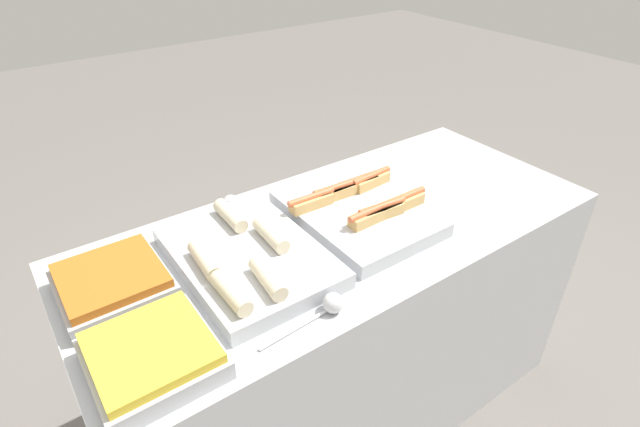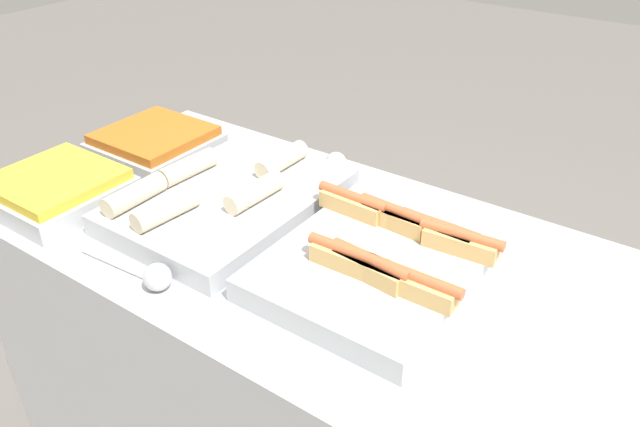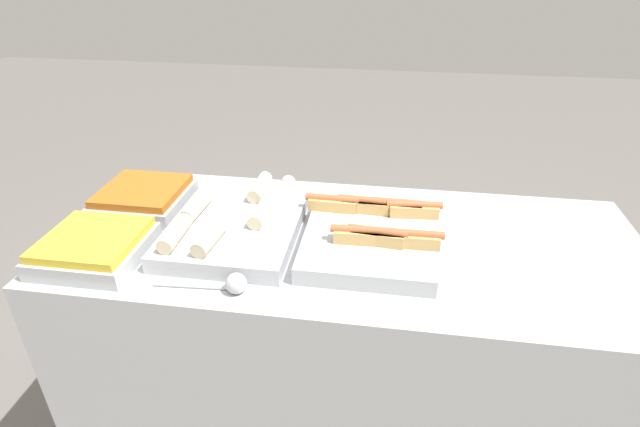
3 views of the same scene
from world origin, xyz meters
name	(u,v)px [view 1 (image 1 of 3)]	position (x,y,z in m)	size (l,w,h in m)	color
ground_plane	(338,401)	(0.00, 0.00, 0.00)	(12.00, 12.00, 0.00)	slate
counter	(340,325)	(0.00, 0.00, 0.45)	(1.73, 0.74, 0.89)	#B7BABF
tray_hotdogs	(358,210)	(0.06, 0.00, 0.93)	(0.42, 0.50, 0.10)	#B7BABF
tray_wraps	(247,257)	(-0.35, 0.00, 0.93)	(0.37, 0.52, 0.10)	#B7BABF
tray_side_front	(152,356)	(-0.70, -0.21, 0.93)	(0.27, 0.27, 0.07)	#B7BABF
tray_side_back	(113,283)	(-0.70, 0.10, 0.93)	(0.27, 0.27, 0.07)	#B7BABF
serving_spoon_near	(329,306)	(-0.27, -0.30, 0.92)	(0.25, 0.05, 0.05)	silver
serving_spoon_far	(227,205)	(-0.27, 0.30, 0.92)	(0.27, 0.05, 0.05)	silver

